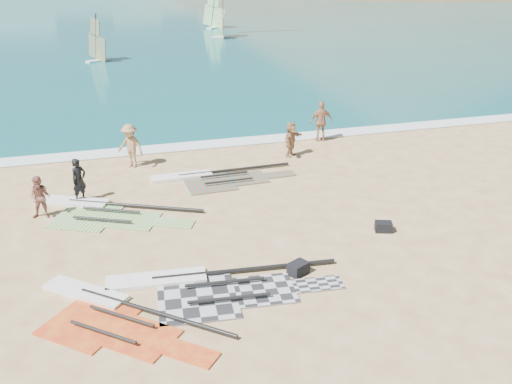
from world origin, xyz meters
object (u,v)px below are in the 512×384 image
object	(u,v)px
rig_orange	(212,178)
gear_bag_near	(298,268)
beachgoer_back	(321,121)
person_wetsuit	(79,180)
rig_red	(109,313)
beachgoer_right	(291,139)
beachgoer_mid	(130,146)
gear_bag_far	(383,227)
beachgoer_left	(40,197)
rig_grey	(206,285)
rig_green	(99,211)

from	to	relation	value
rig_orange	gear_bag_near	bearing A→B (deg)	-85.82
beachgoer_back	gear_bag_near	bearing A→B (deg)	68.21
gear_bag_near	person_wetsuit	bearing A→B (deg)	130.03
rig_red	beachgoer_right	world-z (taller)	beachgoer_right
beachgoer_mid	beachgoer_right	size ratio (longest dim) A/B	1.19
rig_red	gear_bag_far	xyz separation A→B (m)	(8.85, 2.27, 0.11)
beachgoer_left	person_wetsuit	bearing A→B (deg)	52.87
person_wetsuit	beachgoer_mid	world-z (taller)	beachgoer_mid
rig_orange	gear_bag_far	bearing A→B (deg)	-55.88
gear_bag_far	rig_red	bearing A→B (deg)	-165.58
rig_red	beachgoer_left	distance (m)	6.75
rig_red	beachgoer_back	bearing A→B (deg)	89.58
gear_bag_near	beachgoer_back	size ratio (longest dim) A/B	0.29
rig_orange	beachgoer_back	xyz separation A→B (m)	(6.03, 3.41, 0.92)
rig_grey	beachgoer_back	distance (m)	13.71
rig_grey	rig_green	bearing A→B (deg)	119.47
rig_green	rig_grey	bearing A→B (deg)	-39.52
person_wetsuit	rig_grey	bearing A→B (deg)	-103.41
rig_green	gear_bag_near	distance (m)	7.88
beachgoer_mid	gear_bag_far	bearing A→B (deg)	-7.89
beachgoer_left	beachgoer_mid	bearing A→B (deg)	63.86
rig_orange	gear_bag_near	world-z (taller)	gear_bag_near
rig_grey	rig_orange	size ratio (longest dim) A/B	1.12
rig_grey	beachgoer_right	xyz separation A→B (m)	(5.78, 9.51, 0.73)
person_wetsuit	beachgoer_left	xyz separation A→B (m)	(-1.27, -1.08, -0.07)
gear_bag_near	beachgoer_right	distance (m)	10.07
rig_grey	gear_bag_near	bearing A→B (deg)	4.09
gear_bag_far	beachgoer_left	bearing A→B (deg)	158.75
rig_green	rig_red	world-z (taller)	rig_green
beachgoer_right	rig_red	bearing A→B (deg)	-174.32
gear_bag_near	beachgoer_left	bearing A→B (deg)	140.40
rig_orange	rig_green	bearing A→B (deg)	-157.93
rig_orange	beachgoer_right	xyz separation A→B (m)	(3.93, 1.74, 0.74)
rig_green	rig_orange	world-z (taller)	rig_green
rig_orange	person_wetsuit	bearing A→B (deg)	-172.40
beachgoer_left	beachgoer_mid	size ratio (longest dim) A/B	0.80
rig_grey	rig_red	distance (m)	2.68
gear_bag_near	person_wetsuit	size ratio (longest dim) A/B	0.34
rig_orange	beachgoer_left	xyz separation A→B (m)	(-6.34, -1.91, 0.70)
rig_orange	person_wetsuit	distance (m)	5.19
rig_red	gear_bag_near	size ratio (longest dim) A/B	8.79
rig_red	rig_grey	bearing A→B (deg)	53.88
person_wetsuit	beachgoer_right	bearing A→B (deg)	-22.37
rig_green	rig_orange	xyz separation A→B (m)	(4.48, 1.97, -0.00)
person_wetsuit	beachgoer_left	size ratio (longest dim) A/B	1.09
rig_green	beachgoer_mid	bearing A→B (deg)	96.74
beachgoer_left	gear_bag_near	bearing A→B (deg)	-27.09
person_wetsuit	beachgoer_left	distance (m)	1.67
rig_grey	beachgoer_back	world-z (taller)	beachgoer_back
person_wetsuit	beachgoer_left	world-z (taller)	person_wetsuit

